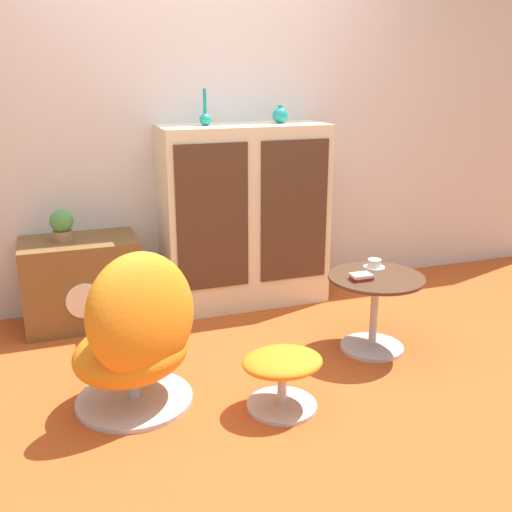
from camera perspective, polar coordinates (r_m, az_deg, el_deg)
ground_plane at (r=3.21m, az=0.52°, el=-11.84°), size 12.00×12.00×0.00m
wall_back at (r=4.10m, az=-6.08°, el=13.61°), size 6.40×0.06×2.60m
sideboard at (r=4.05m, az=-1.12°, el=3.79°), size 1.10×0.43×1.22m
tv_console at (r=3.95m, az=-16.28°, el=-2.38°), size 0.71×0.45×0.55m
egg_chair at (r=2.89m, az=-11.28°, el=-7.54°), size 0.76×0.74×0.80m
ottoman at (r=2.89m, az=2.52°, el=-10.76°), size 0.39×0.34×0.29m
coffee_table at (r=3.50m, az=11.23°, el=-4.37°), size 0.54×0.54×0.45m
vase_leftmost at (r=3.88m, az=-4.86°, el=13.08°), size 0.08×0.08×0.23m
vase_inner_left at (r=4.04m, az=2.31°, el=13.25°), size 0.10×0.10×0.12m
potted_plant at (r=3.84m, az=-18.01°, el=2.86°), size 0.14×0.14×0.20m
teacup at (r=3.57m, az=11.20°, el=-0.78°), size 0.13×0.13×0.05m
book_stack at (r=3.36m, az=10.00°, el=-1.94°), size 0.12×0.09×0.03m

